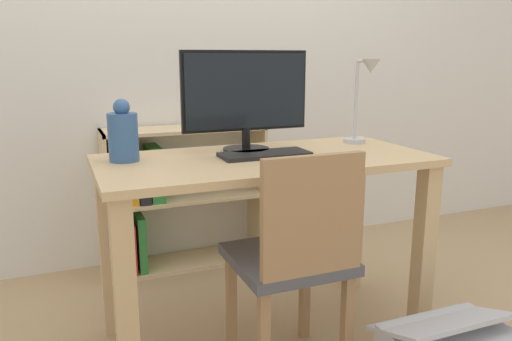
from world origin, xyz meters
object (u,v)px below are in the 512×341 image
monitor (246,96)px  desk_lamp (364,93)px  bookshelf (156,199)px  keyboard (264,154)px  vase (123,135)px  chair (295,256)px

monitor → desk_lamp: size_ratio=1.42×
desk_lamp → bookshelf: size_ratio=0.43×
keyboard → bookshelf: (-0.28, 0.86, -0.38)m
keyboard → desk_lamp: 0.56m
bookshelf → keyboard: bearing=-72.0°
keyboard → desk_lamp: bearing=9.1°
vase → chair: size_ratio=0.27×
keyboard → chair: (-0.01, -0.32, -0.31)m
desk_lamp → chair: size_ratio=0.44×
monitor → keyboard: bearing=-76.2°
desk_lamp → monitor: bearing=176.0°
vase → chair: 0.78m
monitor → desk_lamp: bearing=-4.0°
chair → desk_lamp: bearing=40.5°
monitor → bookshelf: monitor is taller
chair → bookshelf: size_ratio=0.98×
keyboard → chair: 0.44m
monitor → desk_lamp: (0.54, -0.04, -0.00)m
keyboard → bookshelf: keyboard is taller
monitor → vase: monitor is taller
keyboard → vase: size_ratio=1.52×
keyboard → bookshelf: bearing=108.0°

